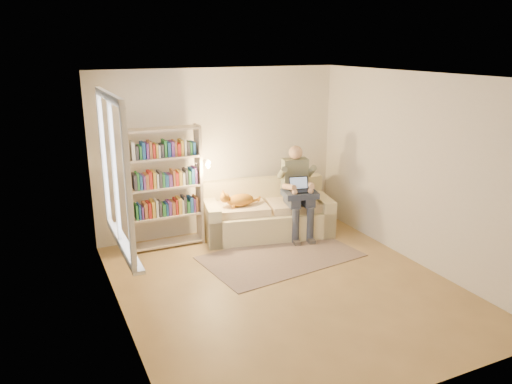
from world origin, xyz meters
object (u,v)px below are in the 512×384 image
sofa (267,215)px  bookshelf (165,182)px  laptop (299,187)px  cat (238,200)px  person (297,186)px

sofa → bookshelf: bookshelf is taller
laptop → bookshelf: bearing=176.9°
cat → laptop: size_ratio=1.91×
person → cat: (-0.91, 0.22, -0.16)m
cat → laptop: laptop is taller
cat → person: bearing=-1.5°
person → laptop: (-0.04, -0.12, 0.02)m
laptop → person: bearing=85.4°
cat → bookshelf: size_ratio=0.37×
cat → bookshelf: 1.15m
person → bookshelf: bookshelf is taller
bookshelf → sofa: bearing=-5.2°
cat → bookshelf: bookshelf is taller
person → bookshelf: 2.04m
sofa → cat: sofa is taller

